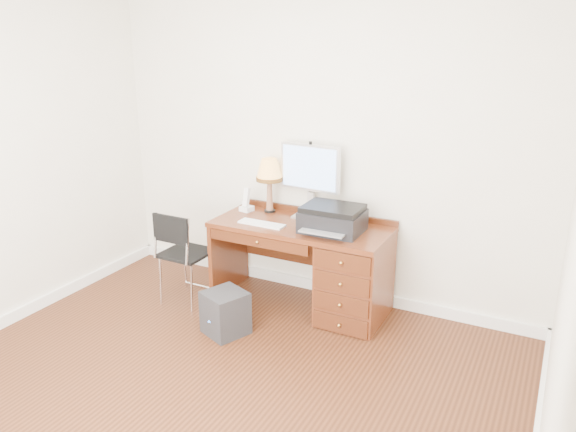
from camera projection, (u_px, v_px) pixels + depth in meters
The scene contains 12 objects.
ground at pixel (210, 390), 3.76m from camera, with size 4.00×4.00×0.00m, color #371A0C.
room_shell at pixel (257, 340), 4.28m from camera, with size 4.00×4.00×4.00m.
desk at pixel (336, 268), 4.68m from camera, with size 1.50×0.67×0.75m.
monitor at pixel (310, 172), 4.80m from camera, with size 0.56×0.20×0.64m.
keyboard at pixel (262, 224), 4.71m from camera, with size 0.41×0.12×0.02m, color white.
mouse_pad at pixel (327, 231), 4.51m from camera, with size 0.24×0.24×0.05m.
printer at pixel (333, 219), 4.53m from camera, with size 0.49×0.38×0.21m.
leg_lamp at pixel (269, 173), 4.94m from camera, with size 0.24×0.24×0.49m.
phone at pixel (247, 204), 5.05m from camera, with size 0.12×0.12×0.21m.
pen_cup at pixel (330, 218), 4.69m from camera, with size 0.09×0.09×0.11m, color black.
chair at pixel (182, 248), 4.84m from camera, with size 0.40×0.41×0.84m.
equipment_box at pixel (225, 313), 4.44m from camera, with size 0.30×0.30×0.35m, color black.
Camera 1 is at (1.93, -2.62, 2.28)m, focal length 35.00 mm.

